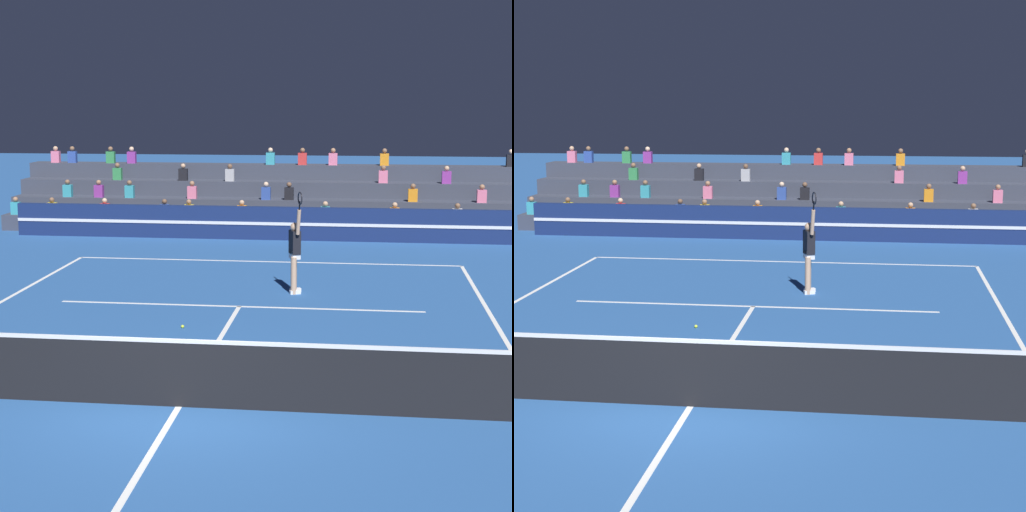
# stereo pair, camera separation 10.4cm
# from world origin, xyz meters

# --- Properties ---
(ground_plane) EXTENTS (120.00, 120.00, 0.00)m
(ground_plane) POSITION_xyz_m (0.00, 0.00, 0.00)
(ground_plane) COLOR #285699
(court_lines) EXTENTS (11.10, 23.90, 0.01)m
(court_lines) POSITION_xyz_m (0.00, 0.00, 0.00)
(court_lines) COLOR white
(court_lines) RESTS_ON ground
(tennis_net) EXTENTS (12.00, 0.10, 1.10)m
(tennis_net) POSITION_xyz_m (0.00, 0.00, 0.54)
(tennis_net) COLOR black
(tennis_net) RESTS_ON ground
(sponsor_banner_wall) EXTENTS (18.00, 0.26, 1.10)m
(sponsor_banner_wall) POSITION_xyz_m (0.00, 15.85, 0.55)
(sponsor_banner_wall) COLOR navy
(sponsor_banner_wall) RESTS_ON ground
(bleacher_stand) EXTENTS (20.02, 3.80, 2.83)m
(bleacher_stand) POSITION_xyz_m (-0.02, 19.02, 0.83)
(bleacher_stand) COLOR #383D4C
(bleacher_stand) RESTS_ON ground
(tennis_player) EXTENTS (0.38, 0.79, 2.50)m
(tennis_player) POSITION_xyz_m (1.12, 7.95, 0.99)
(tennis_player) COLOR tan
(tennis_player) RESTS_ON ground
(tennis_ball) EXTENTS (0.07, 0.07, 0.07)m
(tennis_ball) POSITION_xyz_m (-0.88, 4.46, 0.03)
(tennis_ball) COLOR #C6DB33
(tennis_ball) RESTS_ON ground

